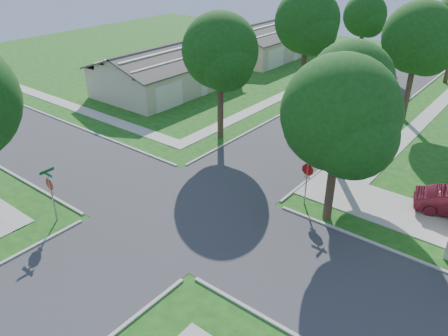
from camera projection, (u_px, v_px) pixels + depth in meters
ground at (184, 212)px, 23.53m from camera, size 100.00×100.00×0.00m
road_ns at (184, 211)px, 23.52m from camera, size 7.00×100.00×0.02m
sidewalk_ne at (437, 106)px, 38.24m from camera, size 1.20×40.00×0.04m
sidewalk_nw at (313, 81)px, 44.92m from camera, size 1.20×40.00×0.04m
driveway at (377, 204)px, 24.12m from camera, size 8.80×3.60×0.05m
stop_sign_sw at (50, 186)px, 21.89m from camera, size 1.05×0.80×2.98m
stop_sign_ne at (307, 172)px, 23.27m from camera, size 1.05×0.80×2.98m
tree_e_near at (351, 87)px, 24.55m from camera, size 4.97×4.80×8.28m
tree_e_mid at (419, 41)px, 32.60m from camera, size 5.59×5.40×9.21m
tree_w_near at (221, 54)px, 29.47m from camera, size 5.38×5.20×8.97m
tree_w_mid at (308, 24)px, 37.63m from camera, size 5.80×5.60×9.56m
tree_w_far at (365, 17)px, 47.13m from camera, size 4.76×4.60×8.04m
tree_ne_corner at (341, 119)px, 20.36m from camera, size 5.80×5.60×8.66m
house_nw_near at (168, 74)px, 41.99m from camera, size 8.42×13.60×4.23m
house_nw_far at (265, 44)px, 53.80m from camera, size 8.42×13.60×4.23m
car_curb_east at (381, 89)px, 40.16m from camera, size 2.22×4.54×1.49m
car_curb_west at (380, 71)px, 45.65m from camera, size 2.03×4.97×1.44m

